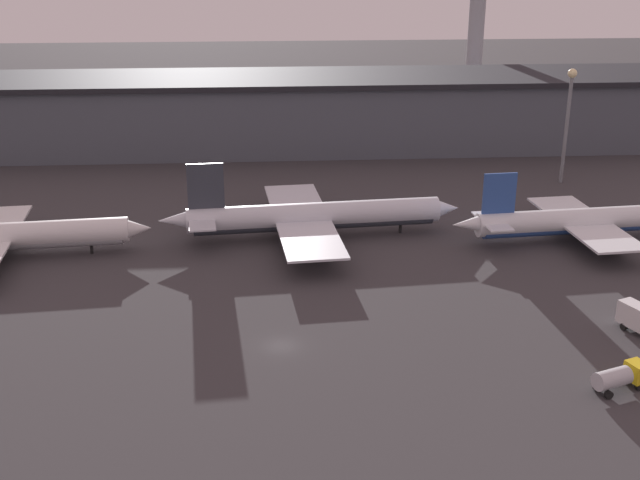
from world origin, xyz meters
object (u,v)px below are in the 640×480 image
(airplane_2, at_px, (593,221))
(service_vehicle_0, at_px, (620,377))
(control_tower, at_px, (477,11))
(airplane_1, at_px, (311,217))

(airplane_2, height_order, service_vehicle_0, airplane_2)
(airplane_2, height_order, control_tower, control_tower)
(service_vehicle_0, xyz_separation_m, control_tower, (20.82, 150.29, 25.50))
(airplane_1, height_order, service_vehicle_0, airplane_1)
(airplane_1, relative_size, airplane_2, 1.04)
(service_vehicle_0, bearing_deg, airplane_1, 101.87)
(airplane_1, height_order, control_tower, control_tower)
(airplane_1, height_order, airplane_2, airplane_1)
(airplane_1, distance_m, control_tower, 115.68)
(airplane_1, xyz_separation_m, service_vehicle_0, (30.74, -49.44, -1.99))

